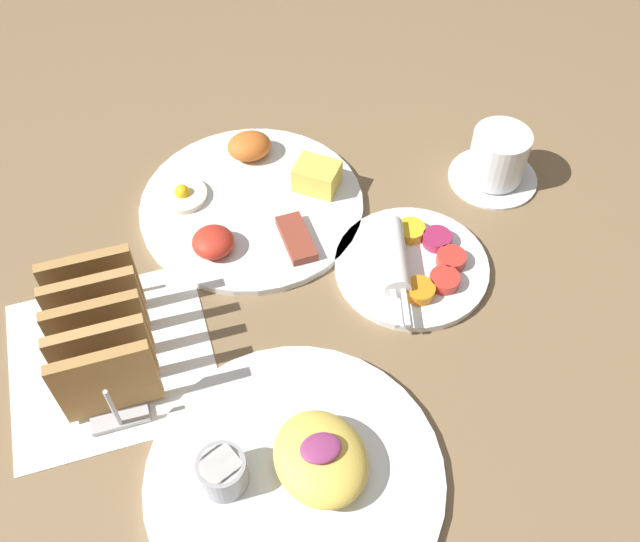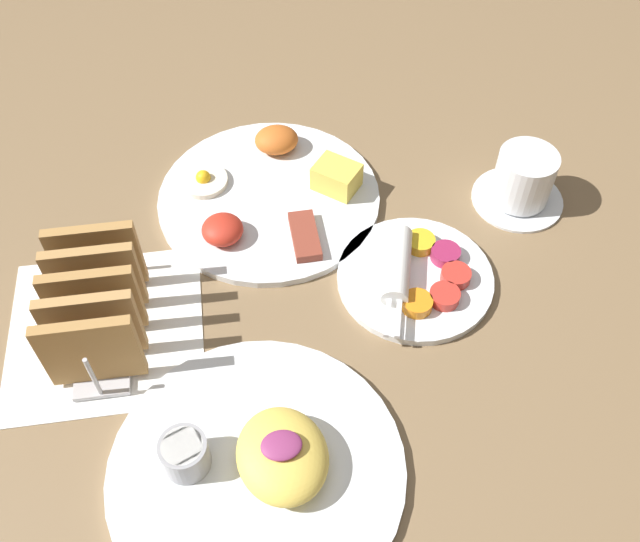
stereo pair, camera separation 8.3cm
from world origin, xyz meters
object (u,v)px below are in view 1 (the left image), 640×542
Objects in this scene: plate_foreground at (297,471)px; toast_rack at (101,334)px; plate_condiments at (411,263)px; coffee_cup at (497,159)px; plate_breakfast at (253,200)px.

toast_rack is (-0.16, 0.19, 0.04)m from plate_foreground.
plate_foreground is at bearing -134.40° from plate_condiments.
plate_condiments is 1.05× the size of toast_rack.
toast_rack is 1.50× the size of coffee_cup.
plate_foreground is at bearing -97.59° from plate_breakfast.
plate_condiments is 0.20m from coffee_cup.
coffee_cup is (0.32, -0.05, 0.03)m from plate_breakfast.
toast_rack is at bearing -166.01° from coffee_cup.
toast_rack reaches higher than plate_breakfast.
coffee_cup is at bearing 41.03° from plate_foreground.
toast_rack reaches higher than plate_foreground.
plate_condiments is 0.63× the size of plate_foreground.
toast_rack is 0.55m from coffee_cup.
coffee_cup reaches higher than plate_breakfast.
plate_foreground is (-0.21, -0.21, 0.00)m from plate_condiments.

